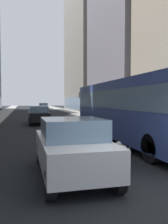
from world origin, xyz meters
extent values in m
plane|color=black|center=(0.00, 35.00, 0.00)|extent=(120.00, 120.00, 0.00)
cube|color=gray|center=(-5.70, 35.00, 0.07)|extent=(2.40, 110.00, 0.15)
cube|color=gray|center=(5.70, 35.00, 0.07)|extent=(2.40, 110.00, 0.15)
cube|color=slate|center=(11.90, 24.31, 14.07)|extent=(9.74, 14.09, 28.14)
cube|color=slate|center=(7.05, 24.31, 1.60)|extent=(0.08, 12.68, 2.40)
cube|color=gray|center=(11.90, 42.86, 17.54)|extent=(9.92, 18.96, 35.08)
cube|color=slate|center=(6.96, 42.86, 1.60)|extent=(0.08, 17.06, 2.40)
cube|color=#33478C|center=(2.80, 6.93, 1.67)|extent=(2.55, 11.50, 2.75)
cube|color=slate|center=(2.80, 6.93, 2.17)|extent=(2.57, 11.04, 0.90)
cube|color=black|center=(2.80, 12.63, 0.55)|extent=(2.55, 0.16, 0.44)
cylinder|color=black|center=(1.67, 10.48, 0.50)|extent=(0.30, 1.00, 1.00)
cylinder|color=black|center=(3.92, 10.48, 0.50)|extent=(0.30, 1.00, 1.00)
cylinder|color=black|center=(1.67, 2.78, 0.50)|extent=(0.30, 1.00, 1.00)
cube|color=silver|center=(1.34, 12.08, 2.50)|extent=(0.08, 0.24, 0.40)
cube|color=black|center=(-1.20, 17.48, 0.70)|extent=(1.71, 4.67, 0.75)
cube|color=slate|center=(-1.20, 17.25, 1.35)|extent=(1.57, 2.10, 0.55)
cylinder|color=black|center=(-1.94, 19.40, 0.32)|extent=(0.22, 0.64, 0.64)
cylinder|color=black|center=(-0.46, 19.40, 0.32)|extent=(0.22, 0.64, 0.64)
cylinder|color=black|center=(-1.94, 15.56, 0.32)|extent=(0.22, 0.64, 0.64)
cylinder|color=black|center=(-0.46, 15.56, 0.32)|extent=(0.22, 0.64, 0.64)
cube|color=#B7BABF|center=(-1.20, 2.16, 0.70)|extent=(1.74, 3.98, 0.75)
cube|color=slate|center=(-1.20, 1.96, 1.35)|extent=(1.60, 1.79, 0.55)
cylinder|color=black|center=(-1.96, 3.73, 0.32)|extent=(0.22, 0.64, 0.64)
cylinder|color=black|center=(-0.44, 3.73, 0.32)|extent=(0.22, 0.64, 0.64)
cylinder|color=black|center=(-1.96, 0.59, 0.32)|extent=(0.22, 0.64, 0.64)
cylinder|color=black|center=(-0.44, 0.59, 0.32)|extent=(0.22, 0.64, 0.64)
cube|color=silver|center=(1.20, 42.69, 0.70)|extent=(1.70, 3.90, 0.75)
cube|color=slate|center=(1.20, 42.50, 1.35)|extent=(1.57, 1.76, 0.55)
cylinder|color=black|center=(0.46, 44.23, 0.32)|extent=(0.22, 0.64, 0.64)
cylinder|color=black|center=(1.94, 44.23, 0.32)|extent=(0.22, 0.64, 0.64)
cylinder|color=black|center=(0.46, 41.16, 0.32)|extent=(0.22, 0.64, 0.64)
cylinder|color=black|center=(1.94, 41.16, 0.32)|extent=(0.22, 0.64, 0.64)
ellipsoid|color=white|center=(0.63, 2.77, 0.53)|extent=(0.22, 0.60, 0.26)
sphere|color=white|center=(0.63, 3.15, 0.62)|extent=(0.20, 0.20, 0.20)
sphere|color=black|center=(0.57, 3.17, 0.64)|extent=(0.07, 0.07, 0.07)
sphere|color=black|center=(0.69, 3.17, 0.64)|extent=(0.07, 0.07, 0.07)
cylinder|color=white|center=(0.63, 2.37, 0.58)|extent=(0.03, 0.16, 0.19)
cylinder|color=white|center=(0.56, 2.98, 0.20)|extent=(0.06, 0.06, 0.40)
cylinder|color=white|center=(0.70, 2.98, 0.20)|extent=(0.06, 0.06, 0.40)
cylinder|color=white|center=(0.56, 2.56, 0.20)|extent=(0.06, 0.06, 0.40)
cylinder|color=white|center=(0.70, 2.56, 0.20)|extent=(0.06, 0.06, 0.40)
sphere|color=black|center=(0.68, 2.87, 0.57)|extent=(0.04, 0.04, 0.04)
sphere|color=black|center=(0.57, 2.69, 0.55)|extent=(0.04, 0.04, 0.04)
sphere|color=black|center=(0.65, 2.59, 0.59)|extent=(0.04, 0.04, 0.04)
camera|label=1|loc=(-2.49, -4.39, 2.11)|focal=38.38mm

